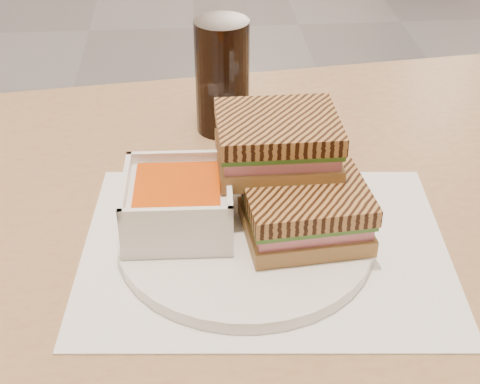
{
  "coord_description": "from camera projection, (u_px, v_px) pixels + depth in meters",
  "views": [
    {
      "loc": [
        -0.04,
        -2.6,
        1.23
      ],
      "look_at": [
        0.01,
        -2.0,
        0.82
      ],
      "focal_mm": 52.69,
      "sensor_mm": 36.0,
      "label": 1
    }
  ],
  "objects": [
    {
      "name": "main_table",
      "position": [
        211.0,
        274.0,
        0.9
      ],
      "size": [
        1.27,
        0.83,
        0.75
      ],
      "color": "#A08255",
      "rests_on": "ground"
    },
    {
      "name": "tray_liner",
      "position": [
        265.0,
        248.0,
        0.76
      ],
      "size": [
        0.42,
        0.34,
        0.0
      ],
      "color": "white",
      "rests_on": "main_table"
    },
    {
      "name": "plate",
      "position": [
        245.0,
        239.0,
        0.76
      ],
      "size": [
        0.28,
        0.28,
        0.01
      ],
      "color": "white",
      "rests_on": "tray_liner"
    },
    {
      "name": "soup_bowl",
      "position": [
        178.0,
        205.0,
        0.76
      ],
      "size": [
        0.12,
        0.12,
        0.06
      ],
      "color": "white",
      "rests_on": "plate"
    },
    {
      "name": "panini_lower",
      "position": [
        306.0,
        211.0,
        0.74
      ],
      "size": [
        0.14,
        0.12,
        0.06
      ],
      "color": "#A07246",
      "rests_on": "plate"
    },
    {
      "name": "panini_upper",
      "position": [
        277.0,
        142.0,
        0.76
      ],
      "size": [
        0.13,
        0.11,
        0.06
      ],
      "color": "#A07246",
      "rests_on": "panini_lower"
    },
    {
      "name": "cola_glass",
      "position": [
        222.0,
        77.0,
        0.94
      ],
      "size": [
        0.07,
        0.07,
        0.16
      ],
      "color": "black",
      "rests_on": "main_table"
    }
  ]
}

